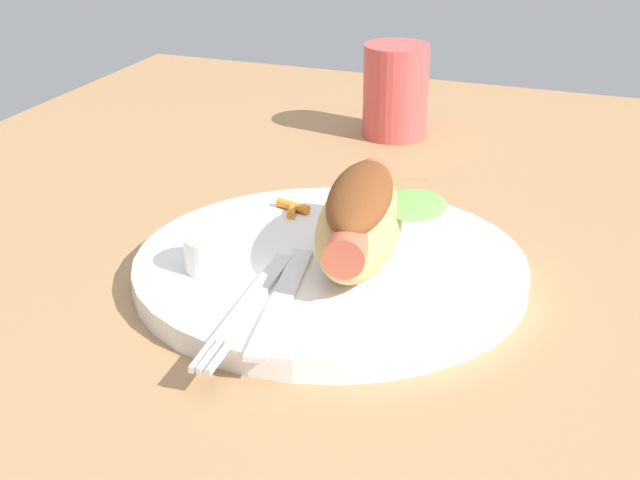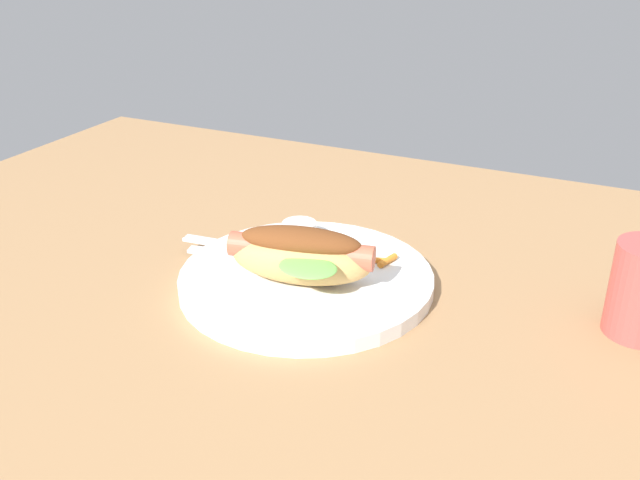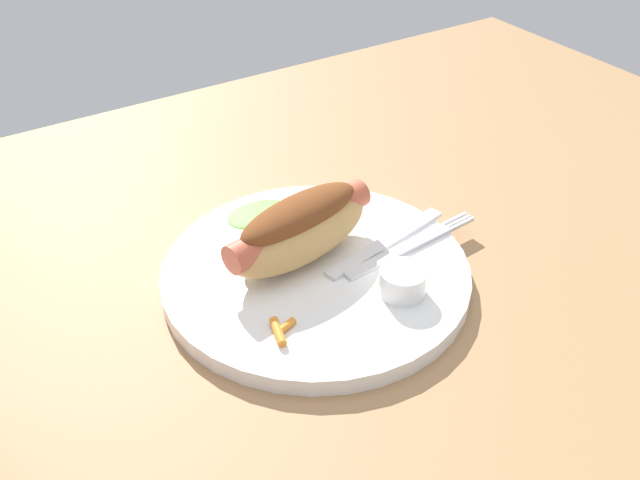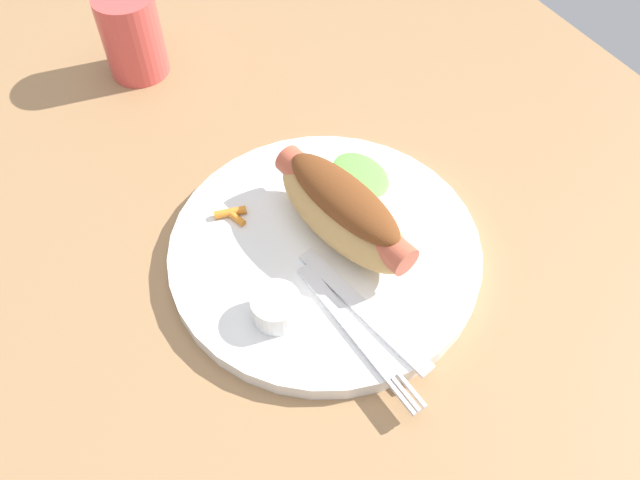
# 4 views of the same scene
# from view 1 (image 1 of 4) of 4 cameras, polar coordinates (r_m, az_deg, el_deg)

# --- Properties ---
(ground_plane) EXTENTS (1.20, 0.90, 0.02)m
(ground_plane) POSITION_cam_1_polar(r_m,az_deg,el_deg) (0.65, -1.40, -4.14)
(ground_plane) COLOR #9E754C
(plate) EXTENTS (0.28, 0.28, 0.02)m
(plate) POSITION_cam_1_polar(r_m,az_deg,el_deg) (0.67, 0.63, -1.72)
(plate) COLOR white
(plate) RESTS_ON ground_plane
(hot_dog) EXTENTS (0.16, 0.10, 0.06)m
(hot_dog) POSITION_cam_1_polar(r_m,az_deg,el_deg) (0.65, 2.48, 1.38)
(hot_dog) COLOR tan
(hot_dog) RESTS_ON plate
(sauce_ramekin) EXTENTS (0.04, 0.04, 0.02)m
(sauce_ramekin) POSITION_cam_1_polar(r_m,az_deg,el_deg) (0.65, -6.43, -0.73)
(sauce_ramekin) COLOR white
(sauce_ramekin) RESTS_ON plate
(fork) EXTENTS (0.16, 0.03, 0.00)m
(fork) POSITION_cam_1_polar(r_m,az_deg,el_deg) (0.60, -4.33, -3.92)
(fork) COLOR silver
(fork) RESTS_ON plate
(knife) EXTENTS (0.15, 0.04, 0.00)m
(knife) POSITION_cam_1_polar(r_m,az_deg,el_deg) (0.61, -2.32, -3.63)
(knife) COLOR silver
(knife) RESTS_ON plate
(carrot_garnish) EXTENTS (0.03, 0.03, 0.01)m
(carrot_garnish) POSITION_cam_1_polar(r_m,az_deg,el_deg) (0.74, -1.66, 1.96)
(carrot_garnish) COLOR orange
(carrot_garnish) RESTS_ON plate
(drinking_cup) EXTENTS (0.07, 0.07, 0.09)m
(drinking_cup) POSITION_cam_1_polar(r_m,az_deg,el_deg) (0.97, 4.56, 8.91)
(drinking_cup) COLOR #D84C47
(drinking_cup) RESTS_ON ground_plane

